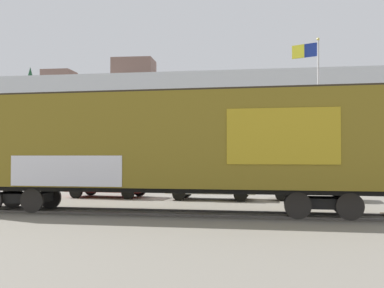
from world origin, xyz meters
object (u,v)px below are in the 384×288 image
at_px(freight_car, 163,143).
at_px(parked_car_white, 211,183).
at_px(flagpole, 313,94).
at_px(parked_car_tan, 310,182).
at_px(parked_car_red, 108,180).

distance_m(freight_car, parked_car_white, 6.29).
height_order(flagpole, parked_car_white, flagpole).
bearing_deg(flagpole, parked_car_tan, -98.70).
relative_size(flagpole, parked_car_red, 2.11).
height_order(freight_car, parked_car_tan, freight_car).
xyz_separation_m(parked_car_red, parked_car_tan, (10.32, 0.03, -0.01)).
bearing_deg(freight_car, parked_car_red, 124.22).
height_order(flagpole, parked_car_tan, flagpole).
bearing_deg(parked_car_red, parked_car_white, -5.06).
bearing_deg(freight_car, parked_car_tan, 47.11).
relative_size(flagpole, parked_car_tan, 2.11).
bearing_deg(parked_car_red, freight_car, -55.78).
relative_size(freight_car, parked_car_tan, 3.98).
relative_size(freight_car, parked_car_white, 3.83).
bearing_deg(parked_car_white, freight_car, -100.85).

